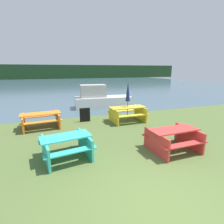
# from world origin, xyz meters

# --- Properties ---
(ground_plane) EXTENTS (60.00, 60.00, 0.00)m
(ground_plane) POSITION_xyz_m (0.00, 0.00, 0.00)
(ground_plane) COLOR #516633
(water) EXTENTS (60.00, 50.00, 0.00)m
(water) POSITION_xyz_m (0.00, 32.49, -0.00)
(water) COLOR #425B6B
(water) RESTS_ON ground_plane
(far_treeline) EXTENTS (80.00, 1.60, 4.00)m
(far_treeline) POSITION_xyz_m (0.00, 52.49, 2.00)
(far_treeline) COLOR #1E3D1E
(far_treeline) RESTS_ON water
(picnic_table_red) EXTENTS (1.71, 1.42, 0.78)m
(picnic_table_red) POSITION_xyz_m (1.83, 2.04, 0.47)
(picnic_table_red) COLOR red
(picnic_table_red) RESTS_ON ground_plane
(picnic_table_teal) EXTENTS (1.72, 1.60, 0.74)m
(picnic_table_teal) POSITION_xyz_m (-1.71, 2.70, 0.45)
(picnic_table_teal) COLOR #33B7A8
(picnic_table_teal) RESTS_ON ground_plane
(picnic_table_yellow) EXTENTS (1.90, 1.40, 0.80)m
(picnic_table_yellow) POSITION_xyz_m (1.79, 5.77, 0.49)
(picnic_table_yellow) COLOR yellow
(picnic_table_yellow) RESTS_ON ground_plane
(picnic_table_orange) EXTENTS (1.94, 1.53, 0.72)m
(picnic_table_orange) POSITION_xyz_m (-2.58, 6.17, 0.44)
(picnic_table_orange) COLOR orange
(picnic_table_orange) RESTS_ON ground_plane
(umbrella_navy) EXTENTS (0.25, 0.25, 2.14)m
(umbrella_navy) POSITION_xyz_m (1.79, 5.77, 1.61)
(umbrella_navy) COLOR brown
(umbrella_navy) RESTS_ON ground_plane
(boat) EXTENTS (4.19, 1.71, 1.68)m
(boat) POSITION_xyz_m (1.40, 9.74, 0.61)
(boat) COLOR silver
(boat) RESTS_ON water
(signboard) EXTENTS (0.55, 0.08, 0.75)m
(signboard) POSITION_xyz_m (-0.40, 6.46, 0.38)
(signboard) COLOR black
(signboard) RESTS_ON ground_plane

